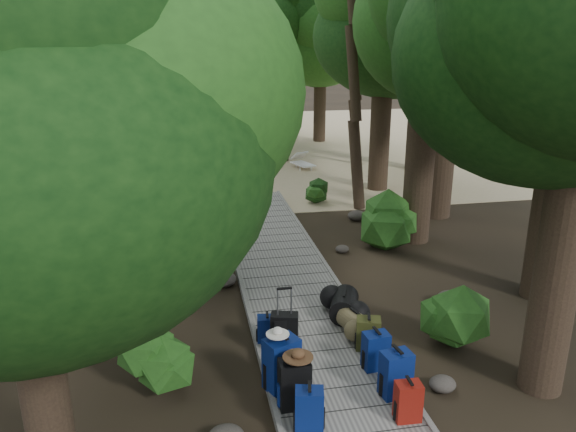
{
  "coord_description": "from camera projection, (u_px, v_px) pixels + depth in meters",
  "views": [
    {
      "loc": [
        -1.99,
        -10.1,
        4.92
      ],
      "look_at": [
        0.29,
        1.79,
        1.0
      ],
      "focal_mm": 35.0,
      "sensor_mm": 36.0,
      "label": 1
    }
  ],
  "objects": [
    {
      "name": "ground",
      "position": [
        291.0,
        291.0,
        11.31
      ],
      "size": [
        120.0,
        120.0,
        0.0
      ],
      "primitive_type": "plane",
      "color": "#2D2216",
      "rests_on": "ground"
    },
    {
      "name": "sand_beach",
      "position": [
        225.0,
        145.0,
        26.26
      ],
      "size": [
        40.0,
        22.0,
        0.02
      ],
      "primitive_type": "cube",
      "color": "tan",
      "rests_on": "ground"
    },
    {
      "name": "boardwalk",
      "position": [
        282.0,
        269.0,
        12.23
      ],
      "size": [
        2.0,
        12.0,
        0.12
      ],
      "primitive_type": "cube",
      "color": "gray",
      "rests_on": "ground"
    },
    {
      "name": "backpack_left_a",
      "position": [
        309.0,
        408.0,
        7.03
      ],
      "size": [
        0.4,
        0.32,
        0.67
      ],
      "primitive_type": null,
      "rotation": [
        0.0,
        0.0,
        -0.21
      ],
      "color": "navy",
      "rests_on": "boardwalk"
    },
    {
      "name": "backpack_left_b",
      "position": [
        294.0,
        381.0,
        7.5
      ],
      "size": [
        0.42,
        0.3,
        0.76
      ],
      "primitive_type": null,
      "rotation": [
        0.0,
        0.0,
        0.02
      ],
      "color": "black",
      "rests_on": "boardwalk"
    },
    {
      "name": "backpack_left_c",
      "position": [
        282.0,
        361.0,
        7.88
      ],
      "size": [
        0.56,
        0.49,
        0.86
      ],
      "primitive_type": null,
      "rotation": [
        0.0,
        0.0,
        0.41
      ],
      "color": "navy",
      "rests_on": "boardwalk"
    },
    {
      "name": "backpack_left_d",
      "position": [
        267.0,
        328.0,
        9.13
      ],
      "size": [
        0.36,
        0.28,
        0.5
      ],
      "primitive_type": null,
      "rotation": [
        0.0,
        0.0,
        -0.13
      ],
      "color": "navy",
      "rests_on": "boardwalk"
    },
    {
      "name": "backpack_right_a",
      "position": [
        408.0,
        399.0,
        7.27
      ],
      "size": [
        0.34,
        0.25,
        0.59
      ],
      "primitive_type": null,
      "rotation": [
        0.0,
        0.0,
        -0.04
      ],
      "color": "maroon",
      "rests_on": "boardwalk"
    },
    {
      "name": "backpack_right_b",
      "position": [
        396.0,
        372.0,
        7.75
      ],
      "size": [
        0.45,
        0.34,
        0.74
      ],
      "primitive_type": null,
      "rotation": [
        0.0,
        0.0,
        0.15
      ],
      "color": "navy",
      "rests_on": "boardwalk"
    },
    {
      "name": "backpack_right_c",
      "position": [
        376.0,
        349.0,
        8.4
      ],
      "size": [
        0.4,
        0.3,
        0.64
      ],
      "primitive_type": null,
      "rotation": [
        0.0,
        0.0,
        0.09
      ],
      "color": "navy",
      "rests_on": "boardwalk"
    },
    {
      "name": "backpack_right_d",
      "position": [
        368.0,
        332.0,
        8.93
      ],
      "size": [
        0.44,
        0.37,
        0.58
      ],
      "primitive_type": null,
      "rotation": [
        0.0,
        0.0,
        -0.29
      ],
      "color": "#353814",
      "rests_on": "boardwalk"
    },
    {
      "name": "duffel_right_khaki",
      "position": [
        355.0,
        322.0,
        9.44
      ],
      "size": [
        0.52,
        0.64,
        0.37
      ],
      "primitive_type": null,
      "rotation": [
        0.0,
        0.0,
        0.29
      ],
      "color": "olive",
      "rests_on": "boardwalk"
    },
    {
      "name": "duffel_right_black",
      "position": [
        344.0,
        305.0,
        9.94
      ],
      "size": [
        0.7,
        0.86,
        0.47
      ],
      "primitive_type": null,
      "rotation": [
        0.0,
        0.0,
        -0.37
      ],
      "color": "black",
      "rests_on": "boardwalk"
    },
    {
      "name": "suitcase_on_boardwalk",
      "position": [
        284.0,
        333.0,
        8.82
      ],
      "size": [
        0.47,
        0.33,
        0.66
      ],
      "primitive_type": null,
      "rotation": [
        0.0,
        0.0,
        -0.26
      ],
      "color": "black",
      "rests_on": "boardwalk"
    },
    {
      "name": "lone_suitcase_on_sand",
      "position": [
        251.0,
        178.0,
        18.8
      ],
      "size": [
        0.44,
        0.3,
        0.63
      ],
      "primitive_type": null,
      "rotation": [
        0.0,
        0.0,
        -0.19
      ],
      "color": "black",
      "rests_on": "sand_beach"
    },
    {
      "name": "hat_brown",
      "position": [
        298.0,
        353.0,
        7.35
      ],
      "size": [
        0.41,
        0.41,
        0.12
      ],
      "primitive_type": null,
      "color": "#51351E",
      "rests_on": "backpack_left_b"
    },
    {
      "name": "hat_white",
      "position": [
        278.0,
        331.0,
        7.71
      ],
      "size": [
        0.33,
        0.33,
        0.11
      ],
      "primitive_type": null,
      "color": "silver",
      "rests_on": "backpack_left_c"
    },
    {
      "name": "kayak",
      "position": [
        152.0,
        176.0,
        19.86
      ],
      "size": [
        1.77,
        2.94,
        0.29
      ],
      "primitive_type": "ellipsoid",
      "rotation": [
        0.0,
        0.0,
        0.42
      ],
      "color": "red",
      "rests_on": "sand_beach"
    },
    {
      "name": "sun_lounger",
      "position": [
        303.0,
        161.0,
        21.51
      ],
      "size": [
        1.05,
        1.76,
        0.54
      ],
      "primitive_type": null,
      "rotation": [
        0.0,
        0.0,
        0.33
      ],
      "color": "silver",
      "rests_on": "sand_beach"
    },
    {
      "name": "tree_right_b",
      "position": [
        570.0,
        64.0,
        9.74
      ],
      "size": [
        4.96,
        4.96,
        8.86
      ],
      "primitive_type": null,
      "color": "black",
      "rests_on": "ground"
    },
    {
      "name": "tree_right_c",
      "position": [
        429.0,
        31.0,
        12.58
      ],
      "size": [
        5.77,
        5.77,
        9.98
      ],
      "primitive_type": null,
      "color": "black",
      "rests_on": "ground"
    },
    {
      "name": "tree_right_e",
      "position": [
        385.0,
        43.0,
        17.32
      ],
      "size": [
        5.2,
        5.2,
        9.36
      ],
      "primitive_type": null,
      "color": "black",
      "rests_on": "ground"
    },
    {
      "name": "tree_right_f",
      "position": [
        426.0,
        15.0,
        19.86
      ],
      "size": [
        6.26,
        6.26,
        11.19
      ],
      "primitive_type": null,
      "color": "black",
      "rests_on": "ground"
    },
    {
      "name": "tree_left_a",
      "position": [
        10.0,
        174.0,
        5.35
      ],
      "size": [
        4.38,
        4.38,
        7.31
      ],
      "primitive_type": null,
      "color": "black",
      "rests_on": "ground"
    },
    {
      "name": "tree_left_b",
      "position": [
        1.0,
        33.0,
        8.74
      ],
      "size": [
        5.49,
        5.49,
        9.88
      ],
      "primitive_type": null,
      "color": "black",
      "rests_on": "ground"
    },
    {
      "name": "tree_left_c",
      "position": [
        118.0,
        76.0,
        12.7
      ],
      "size": [
        4.63,
        4.63,
        8.05
      ],
      "primitive_type": null,
      "color": "black",
      "rests_on": "ground"
    },
    {
      "name": "tree_back_a",
      "position": [
        176.0,
        38.0,
        23.32
      ],
      "size": [
        5.52,
        5.52,
        9.56
      ],
      "primitive_type": null,
      "color": "black",
      "rests_on": "ground"
    },
    {
      "name": "tree_back_b",
      "position": [
        251.0,
        40.0,
        25.55
      ],
      "size": [
        5.26,
        5.26,
        9.4
      ],
      "primitive_type": null,
      "color": "black",
      "rests_on": "ground"
    },
    {
      "name": "tree_back_c",
      "position": [
        321.0,
        53.0,
        25.88
      ],
      "size": [
        4.59,
        4.59,
        8.26
      ],
      "primitive_type": null,
      "color": "black",
      "rests_on": "ground"
    },
    {
      "name": "tree_back_d",
      "position": [
        79.0,
        46.0,
        22.83
      ],
      "size": [
        5.39,
        5.39,
        8.99
      ],
      "primitive_type": null,
      "color": "black",
      "rests_on": "ground"
    },
    {
      "name": "palm_right_a",
      "position": [
        366.0,
        74.0,
        15.72
      ],
      "size": [
        4.55,
        4.55,
        7.76
      ],
      "primitive_type": null,
      "color": "#184413",
      "rests_on": "ground"
    },
    {
      "name": "palm_right_b",
      "position": [
        359.0,
        66.0,
        21.38
      ],
      "size": [
        3.93,
        3.93,
        7.58
      ],
      "primitive_type": null,
      "color": "#184413",
      "rests_on": "ground"
    },
    {
      "name": "palm_right_c",
      "position": [
        290.0,
        63.0,
        21.95
      ],
      "size": [
        4.87,
        4.87,
        7.75
      ],
      "primitive_type": null,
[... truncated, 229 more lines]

